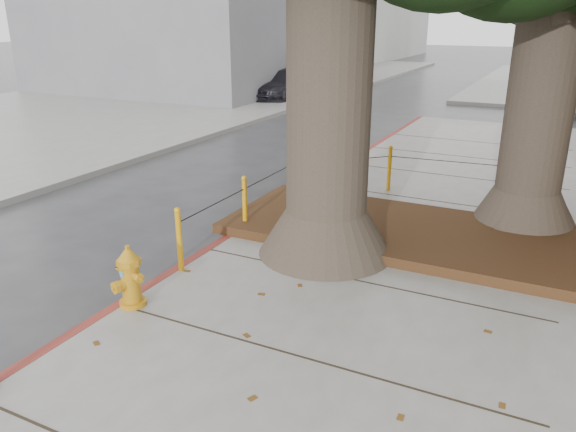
% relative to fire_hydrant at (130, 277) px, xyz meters
% --- Properties ---
extents(ground, '(140.00, 140.00, 0.00)m').
position_rel_fire_hydrant_xyz_m(ground, '(1.82, -0.09, -0.54)').
color(ground, '#28282B').
rests_on(ground, ground).
extents(sidewalk_opposite, '(14.00, 60.00, 0.15)m').
position_rel_fire_hydrant_xyz_m(sidewalk_opposite, '(-12.18, 9.91, -0.47)').
color(sidewalk_opposite, slate).
rests_on(sidewalk_opposite, ground).
extents(curb_red, '(0.14, 26.00, 0.16)m').
position_rel_fire_hydrant_xyz_m(curb_red, '(-0.18, 2.41, -0.47)').
color(curb_red, maroon).
rests_on(curb_red, ground).
extents(planter_bed, '(6.40, 2.60, 0.16)m').
position_rel_fire_hydrant_xyz_m(planter_bed, '(2.72, 3.81, -0.31)').
color(planter_bed, black).
rests_on(planter_bed, sidewalk_main).
extents(bollard_ring, '(3.79, 5.39, 0.95)m').
position_rel_fire_hydrant_xyz_m(bollard_ring, '(0.96, 4.29, 0.12)').
color(bollard_ring, orange).
rests_on(bollard_ring, sidewalk_main).
extents(fire_hydrant, '(0.43, 0.42, 0.81)m').
position_rel_fire_hydrant_xyz_m(fire_hydrant, '(0.00, 0.00, 0.00)').
color(fire_hydrant, orange).
rests_on(fire_hydrant, sidewalk_main).
extents(car_dark, '(2.24, 4.72, 1.33)m').
position_rel_fire_hydrant_xyz_m(car_dark, '(-7.17, 18.10, 0.12)').
color(car_dark, black).
rests_on(car_dark, ground).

